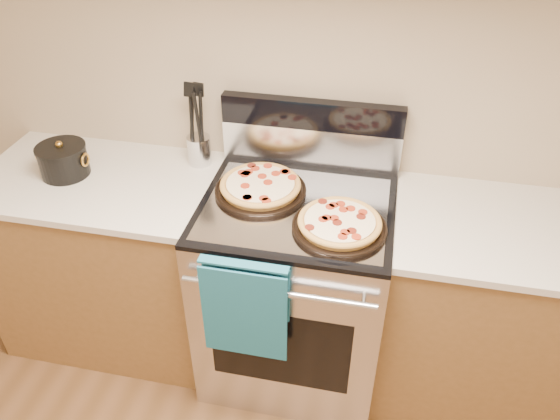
% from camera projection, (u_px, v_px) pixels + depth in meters
% --- Properties ---
extents(wall_back, '(4.00, 0.00, 4.00)m').
position_uv_depth(wall_back, '(315.00, 66.00, 2.16)').
color(wall_back, tan).
rests_on(wall_back, ground).
extents(range_body, '(0.76, 0.68, 0.90)m').
position_uv_depth(range_body, '(295.00, 291.00, 2.42)').
color(range_body, '#B7B7BC').
rests_on(range_body, ground).
extents(oven_window, '(0.56, 0.01, 0.40)m').
position_uv_depth(oven_window, '(280.00, 349.00, 2.15)').
color(oven_window, black).
rests_on(oven_window, range_body).
extents(cooktop, '(0.76, 0.68, 0.02)m').
position_uv_depth(cooktop, '(297.00, 206.00, 2.15)').
color(cooktop, black).
rests_on(cooktop, range_body).
extents(backsplash_lower, '(0.76, 0.06, 0.18)m').
position_uv_depth(backsplash_lower, '(311.00, 146.00, 2.33)').
color(backsplash_lower, silver).
rests_on(backsplash_lower, cooktop).
extents(backsplash_upper, '(0.76, 0.06, 0.12)m').
position_uv_depth(backsplash_upper, '(312.00, 114.00, 2.24)').
color(backsplash_upper, black).
rests_on(backsplash_upper, backsplash_lower).
extents(oven_handle, '(0.70, 0.03, 0.03)m').
position_uv_depth(oven_handle, '(277.00, 293.00, 1.91)').
color(oven_handle, silver).
rests_on(oven_handle, range_body).
extents(dish_towel, '(0.32, 0.05, 0.42)m').
position_uv_depth(dish_towel, '(245.00, 308.00, 1.99)').
color(dish_towel, '#166771').
rests_on(dish_towel, oven_handle).
extents(foil_sheet, '(0.70, 0.55, 0.01)m').
position_uv_depth(foil_sheet, '(296.00, 208.00, 2.11)').
color(foil_sheet, gray).
rests_on(foil_sheet, cooktop).
extents(cabinet_left, '(1.00, 0.62, 0.88)m').
position_uv_depth(cabinet_left, '(115.00, 261.00, 2.59)').
color(cabinet_left, brown).
rests_on(cabinet_left, ground).
extents(countertop_left, '(1.02, 0.64, 0.03)m').
position_uv_depth(countertop_left, '(96.00, 181.00, 2.32)').
color(countertop_left, beige).
rests_on(countertop_left, cabinet_left).
extents(cabinet_right, '(1.00, 0.62, 0.88)m').
position_uv_depth(cabinet_right, '(502.00, 318.00, 2.30)').
color(cabinet_right, brown).
rests_on(cabinet_right, ground).
extents(countertop_right, '(1.02, 0.64, 0.03)m').
position_uv_depth(countertop_right, '(531.00, 233.00, 2.03)').
color(countertop_right, beige).
rests_on(countertop_right, cabinet_right).
extents(pepperoni_pizza_back, '(0.48, 0.48, 0.05)m').
position_uv_depth(pepperoni_pizza_back, '(260.00, 187.00, 2.18)').
color(pepperoni_pizza_back, '#C68A3C').
rests_on(pepperoni_pizza_back, foil_sheet).
extents(pepperoni_pizza_front, '(0.36, 0.36, 0.05)m').
position_uv_depth(pepperoni_pizza_front, '(340.00, 224.00, 1.99)').
color(pepperoni_pizza_front, '#C68A3C').
rests_on(pepperoni_pizza_front, foil_sheet).
extents(utensil_crock, '(0.11, 0.11, 0.13)m').
position_uv_depth(utensil_crock, '(199.00, 150.00, 2.38)').
color(utensil_crock, silver).
rests_on(utensil_crock, countertop_left).
extents(saucepan, '(0.20, 0.20, 0.12)m').
position_uv_depth(saucepan, '(64.00, 161.00, 2.30)').
color(saucepan, black).
rests_on(saucepan, countertop_left).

